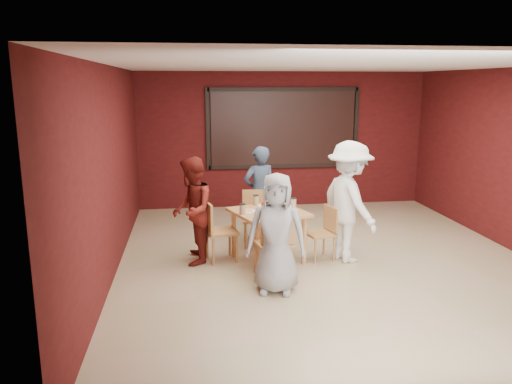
{
  "coord_description": "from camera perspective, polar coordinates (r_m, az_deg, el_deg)",
  "views": [
    {
      "loc": [
        -1.96,
        -6.74,
        2.56
      ],
      "look_at": [
        -1.02,
        0.16,
        1.04
      ],
      "focal_mm": 35.0,
      "sensor_mm": 36.0,
      "label": 1
    }
  ],
  "objects": [
    {
      "name": "diner_right",
      "position": [
        7.33,
        10.59,
        -1.13
      ],
      "size": [
        0.96,
        1.28,
        1.76
      ],
      "primitive_type": "imported",
      "rotation": [
        0.0,
        0.0,
        1.86
      ],
      "color": "white",
      "rests_on": "floor"
    },
    {
      "name": "diner_left",
      "position": [
        7.19,
        -7.31,
        -2.14
      ],
      "size": [
        0.66,
        0.81,
        1.55
      ],
      "primitive_type": "imported",
      "rotation": [
        0.0,
        0.0,
        -1.67
      ],
      "color": "maroon",
      "rests_on": "floor"
    },
    {
      "name": "chair_front",
      "position": [
        6.61,
        2.12,
        -5.48
      ],
      "size": [
        0.53,
        0.53,
        0.95
      ],
      "color": "#B37645",
      "rests_on": "floor"
    },
    {
      "name": "diner_back",
      "position": [
        8.29,
        0.4,
        -0.09
      ],
      "size": [
        0.65,
        0.52,
        1.56
      ],
      "primitive_type": "imported",
      "rotation": [
        0.0,
        0.0,
        3.43
      ],
      "color": "#2F3E53",
      "rests_on": "floor"
    },
    {
      "name": "chair_back",
      "position": [
        8.03,
        -0.03,
        -2.57
      ],
      "size": [
        0.46,
        0.46,
        0.87
      ],
      "color": "#B37645",
      "rests_on": "floor"
    },
    {
      "name": "chair_right",
      "position": [
        7.43,
        7.8,
        -4.3
      ],
      "size": [
        0.46,
        0.46,
        0.79
      ],
      "color": "#B37645",
      "rests_on": "floor"
    },
    {
      "name": "chair_left",
      "position": [
        7.28,
        -4.55,
        -4.1
      ],
      "size": [
        0.51,
        0.51,
        0.89
      ],
      "color": "#B37645",
      "rests_on": "floor"
    },
    {
      "name": "diner_front",
      "position": [
        6.14,
        2.33,
        -4.77
      ],
      "size": [
        0.83,
        0.65,
        1.51
      ],
      "primitive_type": "imported",
      "rotation": [
        0.0,
        0.0,
        -0.25
      ],
      "color": "#999999",
      "rests_on": "floor"
    },
    {
      "name": "window_blinds",
      "position": [
        10.42,
        3.16,
        7.29
      ],
      "size": [
        3.0,
        0.02,
        1.5
      ],
      "primitive_type": "cube",
      "color": "black"
    },
    {
      "name": "floor",
      "position": [
        7.47,
        8.03,
        -7.83
      ],
      "size": [
        7.0,
        7.0,
        0.0
      ],
      "primitive_type": "plane",
      "color": "tan",
      "rests_on": "ground"
    },
    {
      "name": "dining_table",
      "position": [
        7.24,
        1.44,
        -2.87
      ],
      "size": [
        1.21,
        1.21,
        0.9
      ],
      "color": "#B6834A",
      "rests_on": "floor"
    }
  ]
}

